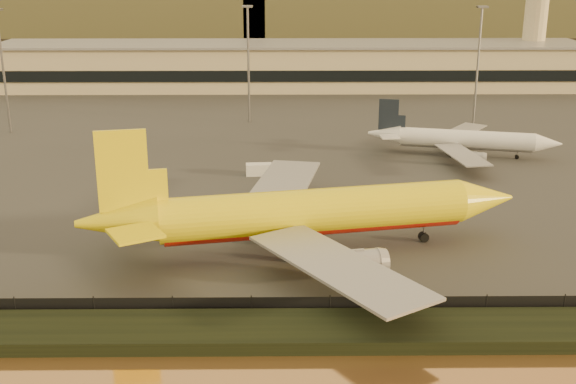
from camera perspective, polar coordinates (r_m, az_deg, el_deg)
ground at (r=86.75m, az=1.42°, el=-5.92°), size 900.00×900.00×0.00m
embankment at (r=71.20m, az=1.90°, el=-10.94°), size 320.00×7.00×1.40m
tarmac at (r=177.79m, az=0.37°, el=6.59°), size 320.00×220.00×0.20m
perimeter_fence at (r=74.45m, az=1.77°, el=-9.05°), size 300.00×0.05×2.20m
terminal_building at (r=207.18m, az=-3.84°, el=9.89°), size 202.00×25.00×12.60m
control_tower at (r=222.99m, az=19.06°, el=13.54°), size 11.20×11.20×35.50m
apron_light_masts at (r=156.53m, az=6.11°, el=10.73°), size 152.20×12.20×25.40m
dhl_cargo_jet at (r=89.03m, az=1.49°, el=-1.72°), size 55.12×53.21×16.53m
white_narrowbody_jet at (r=137.42m, az=13.63°, el=4.02°), size 34.76×33.31×10.08m
gse_vehicle_yellow at (r=111.73m, az=12.53°, el=-0.23°), size 4.12×2.69×1.71m
gse_vehicle_white at (r=122.04m, az=-2.31°, el=1.79°), size 4.46×2.23×1.96m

